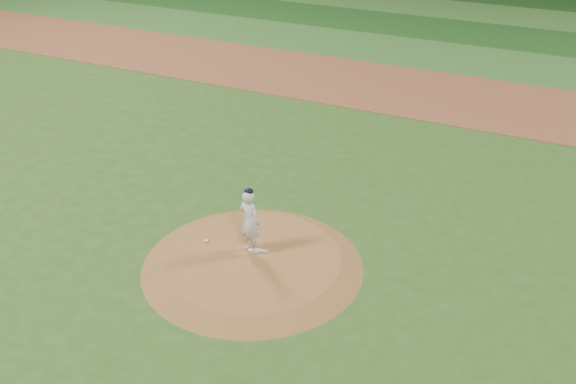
% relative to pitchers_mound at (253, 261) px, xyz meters
% --- Properties ---
extents(ground, '(120.00, 120.00, 0.00)m').
position_rel_pitchers_mound_xyz_m(ground, '(0.00, 0.00, -0.12)').
color(ground, '#2E561B').
rests_on(ground, ground).
extents(infield_dirt_band, '(70.00, 6.00, 0.02)m').
position_rel_pitchers_mound_xyz_m(infield_dirt_band, '(0.00, 14.00, -0.12)').
color(infield_dirt_band, brown).
rests_on(infield_dirt_band, ground).
extents(outfield_stripe_0, '(70.00, 5.00, 0.02)m').
position_rel_pitchers_mound_xyz_m(outfield_stripe_0, '(0.00, 19.50, -0.12)').
color(outfield_stripe_0, '#316625').
rests_on(outfield_stripe_0, ground).
extents(outfield_stripe_1, '(70.00, 5.00, 0.02)m').
position_rel_pitchers_mound_xyz_m(outfield_stripe_1, '(0.00, 24.50, -0.12)').
color(outfield_stripe_1, '#1A4817').
rests_on(outfield_stripe_1, ground).
extents(outfield_stripe_2, '(70.00, 5.00, 0.02)m').
position_rel_pitchers_mound_xyz_m(outfield_stripe_2, '(0.00, 29.50, -0.12)').
color(outfield_stripe_2, '#356B27').
rests_on(outfield_stripe_2, ground).
extents(pitchers_mound, '(5.50, 5.50, 0.25)m').
position_rel_pitchers_mound_xyz_m(pitchers_mound, '(0.00, 0.00, 0.00)').
color(pitchers_mound, '#96602E').
rests_on(pitchers_mound, ground).
extents(pitching_rubber, '(0.53, 0.26, 0.03)m').
position_rel_pitchers_mound_xyz_m(pitching_rubber, '(-0.02, 0.30, 0.14)').
color(pitching_rubber, beige).
rests_on(pitching_rubber, pitchers_mound).
extents(rosin_bag, '(0.12, 0.12, 0.07)m').
position_rel_pitchers_mound_xyz_m(rosin_bag, '(-1.40, 0.08, 0.16)').
color(rosin_bag, white).
rests_on(rosin_bag, pitchers_mound).
extents(pitcher_on_mound, '(0.71, 0.56, 1.77)m').
position_rel_pitchers_mound_xyz_m(pitcher_on_mound, '(-0.18, 0.23, 1.00)').
color(pitcher_on_mound, white).
rests_on(pitcher_on_mound, pitchers_mound).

